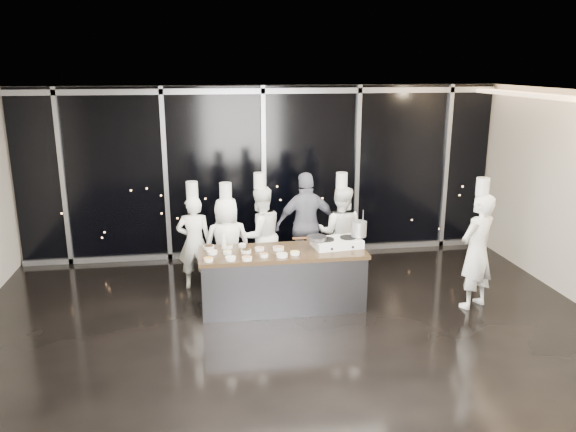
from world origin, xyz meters
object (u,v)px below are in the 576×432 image
guest (307,225)px  stove (337,243)px  frying_pan (316,238)px  stock_pot (359,229)px  chef_left (227,243)px  chef_side (477,250)px  demo_counter (283,279)px  chef_right (340,232)px  chef_far_left (194,241)px  chef_center (260,235)px

guest → stove: bearing=98.2°
stove → frying_pan: frying_pan is taller
stock_pot → chef_left: size_ratio=0.13×
guest → chef_side: bearing=140.4°
demo_counter → stock_pot: stock_pot is taller
frying_pan → chef_left: chef_left is taller
demo_counter → chef_left: size_ratio=1.38×
chef_right → frying_pan: bearing=77.4°
stove → frying_pan: 0.35m
stock_pot → chef_far_left: chef_far_left is taller
frying_pan → chef_side: chef_side is taller
chef_left → chef_right: (1.92, 0.24, 0.03)m
chef_far_left → chef_center: (1.08, 0.08, 0.03)m
stock_pot → guest: bearing=117.1°
stove → chef_center: (-1.06, 1.00, -0.13)m
chef_far_left → chef_right: chef_right is taller
frying_pan → guest: guest is taller
chef_left → guest: bearing=-169.4°
chef_side → chef_right: bearing=-67.6°
demo_counter → stock_pot: bearing=4.7°
stove → stock_pot: (0.34, 0.03, 0.19)m
chef_far_left → chef_side: size_ratio=0.89×
chef_left → chef_center: (0.56, 0.25, 0.04)m
guest → chef_side: chef_side is taller
stock_pot → chef_center: (-1.41, 0.97, -0.32)m
chef_left → chef_side: (3.64, -1.22, 0.11)m
frying_pan → chef_center: 1.29m
chef_right → chef_side: 2.26m
demo_counter → chef_left: (-0.78, 0.82, 0.34)m
chef_left → chef_side: bearing=154.6°
stock_pot → chef_center: 1.74m
guest → demo_counter: bearing=61.0°
chef_side → stove: bearing=-40.4°
stock_pot → stove: bearing=-175.0°
demo_counter → guest: (0.59, 1.25, 0.46)m
frying_pan → chef_side: (2.35, -0.43, -0.17)m
chef_right → chef_side: size_ratio=0.93×
demo_counter → chef_side: bearing=-8.0°
stove → frying_pan: size_ratio=1.45×
stove → chef_far_left: size_ratio=0.43×
stock_pot → chef_right: size_ratio=0.13×
stock_pot → guest: 1.32m
chef_center → frying_pan: bearing=103.3°
chef_far_left → chef_left: bearing=165.9°
demo_counter → stove: 0.99m
chef_side → guest: bearing=-63.4°
stock_pot → chef_far_left: size_ratio=0.13×
chef_right → guest: bearing=-0.8°
chef_left → demo_counter: bearing=126.9°
chef_far_left → chef_side: chef_side is taller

